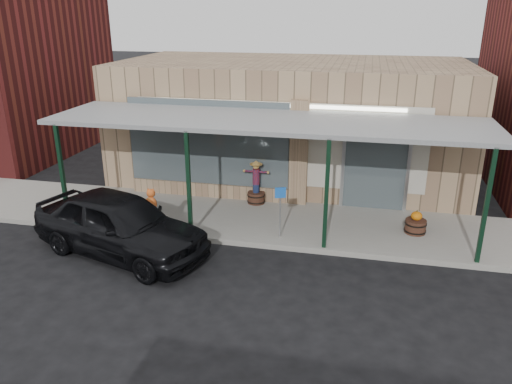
% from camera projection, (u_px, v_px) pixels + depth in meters
% --- Properties ---
extents(ground, '(120.00, 120.00, 0.00)m').
position_uv_depth(ground, '(235.00, 287.00, 11.30)').
color(ground, black).
rests_on(ground, ground).
extents(sidewalk, '(40.00, 3.20, 0.15)m').
position_uv_depth(sidewalk, '(266.00, 221.00, 14.57)').
color(sidewalk, gray).
rests_on(sidewalk, ground).
extents(storefront, '(12.00, 6.25, 4.20)m').
position_uv_depth(storefront, '(292.00, 121.00, 18.04)').
color(storefront, tan).
rests_on(storefront, ground).
extents(awning, '(12.00, 3.00, 3.04)m').
position_uv_depth(awning, '(267.00, 123.00, 13.51)').
color(awning, slate).
rests_on(awning, ground).
extents(block_buildings_near, '(61.00, 8.00, 8.00)m').
position_uv_depth(block_buildings_near, '(352.00, 72.00, 18.01)').
color(block_buildings_near, maroon).
rests_on(block_buildings_near, ground).
extents(barrel_scarecrow, '(0.85, 0.60, 1.39)m').
position_uv_depth(barrel_scarecrow, '(256.00, 189.00, 15.59)').
color(barrel_scarecrow, '#4A2C1D').
rests_on(barrel_scarecrow, sidewalk).
extents(barrel_pumpkin, '(0.67, 0.67, 0.67)m').
position_uv_depth(barrel_pumpkin, '(416.00, 225.00, 13.58)').
color(barrel_pumpkin, '#4A2C1D').
rests_on(barrel_pumpkin, sidewalk).
extents(handicap_sign, '(0.28, 0.12, 1.40)m').
position_uv_depth(handicap_sign, '(280.00, 205.00, 13.12)').
color(handicap_sign, gray).
rests_on(handicap_sign, sidewalk).
extents(parked_sedan, '(5.12, 3.25, 1.62)m').
position_uv_depth(parked_sedan, '(120.00, 224.00, 12.57)').
color(parked_sedan, black).
rests_on(parked_sedan, ground).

